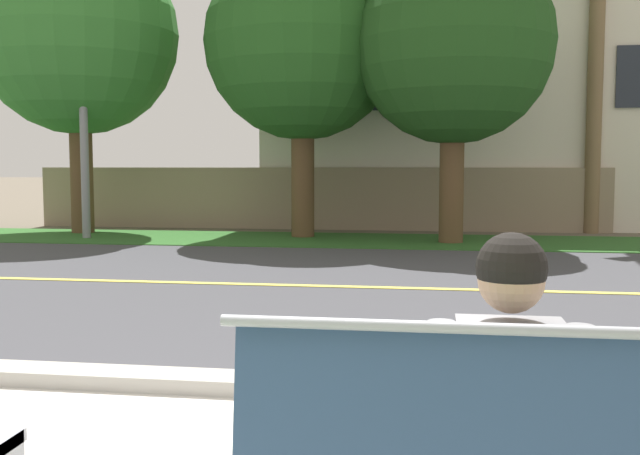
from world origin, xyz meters
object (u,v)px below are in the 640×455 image
at_px(shade_tree_centre, 461,28).
at_px(shade_tree_far_left, 82,19).
at_px(seated_person_grey, 505,402).
at_px(streetlamp, 85,23).
at_px(shade_tree_left, 308,26).

bearing_deg(shade_tree_centre, shade_tree_far_left, 173.63).
relative_size(seated_person_grey, shade_tree_far_left, 0.18).
bearing_deg(streetlamp, seated_person_grey, -58.50).
relative_size(shade_tree_far_left, shade_tree_left, 1.07).
relative_size(streetlamp, shade_tree_far_left, 1.08).
height_order(shade_tree_far_left, shade_tree_centre, shade_tree_far_left).
bearing_deg(shade_tree_left, streetlamp, -171.68).
xyz_separation_m(streetlamp, shade_tree_left, (4.33, 0.63, -0.06)).
bearing_deg(streetlamp, shade_tree_centre, -0.36).
relative_size(shade_tree_left, shade_tree_centre, 1.06).
relative_size(shade_tree_far_left, shade_tree_centre, 1.14).
bearing_deg(shade_tree_far_left, shade_tree_left, -2.20).
distance_m(seated_person_grey, streetlamp, 13.86).
distance_m(seated_person_grey, shade_tree_far_left, 14.84).
height_order(shade_tree_far_left, shade_tree_left, shade_tree_far_left).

